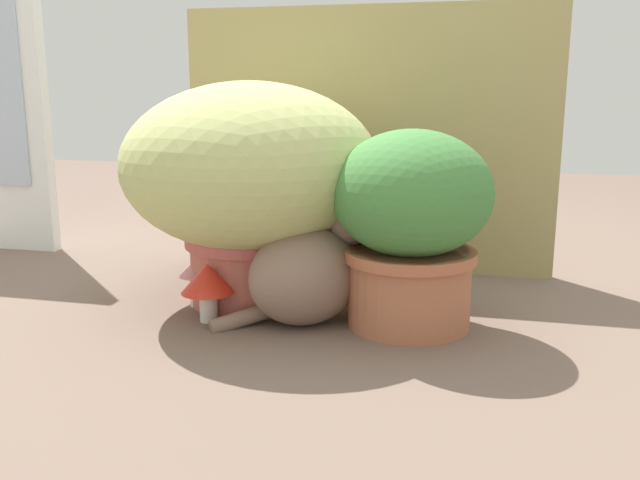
# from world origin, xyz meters

# --- Properties ---
(ground_plane) EXTENTS (6.00, 6.00, 0.00)m
(ground_plane) POSITION_xyz_m (0.00, 0.00, 0.00)
(ground_plane) COLOR #6E594D
(cardboard_backdrop) EXTENTS (1.05, 0.03, 0.74)m
(cardboard_backdrop) POSITION_xyz_m (0.13, 0.48, 0.37)
(cardboard_backdrop) COLOR tan
(cardboard_backdrop) RESTS_ON ground
(grass_planter) EXTENTS (0.61, 0.61, 0.53)m
(grass_planter) POSITION_xyz_m (-0.08, 0.09, 0.31)
(grass_planter) COLOR #B45D4F
(grass_planter) RESTS_ON ground
(leafy_planter) EXTENTS (0.35, 0.35, 0.43)m
(leafy_planter) POSITION_xyz_m (0.32, 0.00, 0.24)
(leafy_planter) COLOR #B16747
(leafy_planter) RESTS_ON ground
(cat) EXTENTS (0.36, 0.30, 0.32)m
(cat) POSITION_xyz_m (0.11, -0.03, 0.12)
(cat) COLOR #876B5B
(cat) RESTS_ON ground
(mushroom_ornament_red) EXTENTS (0.12, 0.12, 0.13)m
(mushroom_ornament_red) POSITION_xyz_m (-0.12, -0.08, 0.09)
(mushroom_ornament_red) COLOR silver
(mushroom_ornament_red) RESTS_ON ground
(mushroom_ornament_pink) EXTENTS (0.08, 0.08, 0.12)m
(mushroom_ornament_pink) POSITION_xyz_m (-0.19, 0.02, 0.08)
(mushroom_ornament_pink) COLOR silver
(mushroom_ornament_pink) RESTS_ON ground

